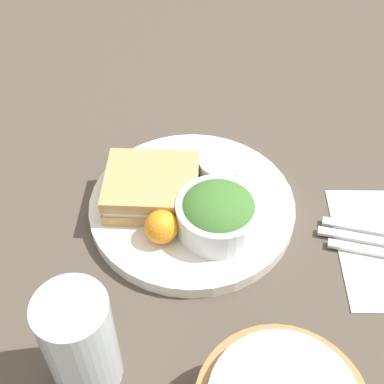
{
  "coord_description": "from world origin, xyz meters",
  "views": [
    {
      "loc": [
        -0.01,
        0.48,
        0.56
      ],
      "look_at": [
        0.0,
        0.0,
        0.04
      ],
      "focal_mm": 50.0,
      "sensor_mm": 36.0,
      "label": 1
    }
  ],
  "objects_px": {
    "plate": "(192,207)",
    "sandwich": "(152,187)",
    "dressing_cup": "(222,168)",
    "salad_bowl": "(218,213)",
    "drink_glass": "(80,342)"
  },
  "relations": [
    {
      "from": "plate",
      "to": "sandwich",
      "type": "bearing_deg",
      "value": -8.13
    },
    {
      "from": "sandwich",
      "to": "dressing_cup",
      "type": "height_order",
      "value": "sandwich"
    },
    {
      "from": "salad_bowl",
      "to": "dressing_cup",
      "type": "relative_size",
      "value": 1.63
    },
    {
      "from": "salad_bowl",
      "to": "drink_glass",
      "type": "xyz_separation_m",
      "value": [
        0.14,
        0.19,
        0.02
      ]
    },
    {
      "from": "drink_glass",
      "to": "sandwich",
      "type": "bearing_deg",
      "value": -102.78
    },
    {
      "from": "plate",
      "to": "sandwich",
      "type": "distance_m",
      "value": 0.06
    },
    {
      "from": "sandwich",
      "to": "salad_bowl",
      "type": "xyz_separation_m",
      "value": [
        -0.09,
        0.05,
        0.01
      ]
    },
    {
      "from": "dressing_cup",
      "to": "drink_glass",
      "type": "bearing_deg",
      "value": 62.05
    },
    {
      "from": "plate",
      "to": "dressing_cup",
      "type": "bearing_deg",
      "value": -130.05
    },
    {
      "from": "plate",
      "to": "drink_glass",
      "type": "bearing_deg",
      "value": 65.03
    },
    {
      "from": "dressing_cup",
      "to": "plate",
      "type": "bearing_deg",
      "value": 49.95
    },
    {
      "from": "sandwich",
      "to": "plate",
      "type": "bearing_deg",
      "value": 171.87
    },
    {
      "from": "plate",
      "to": "drink_glass",
      "type": "xyz_separation_m",
      "value": [
        0.11,
        0.23,
        0.06
      ]
    },
    {
      "from": "salad_bowl",
      "to": "drink_glass",
      "type": "height_order",
      "value": "drink_glass"
    },
    {
      "from": "plate",
      "to": "salad_bowl",
      "type": "relative_size",
      "value": 2.59
    }
  ]
}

